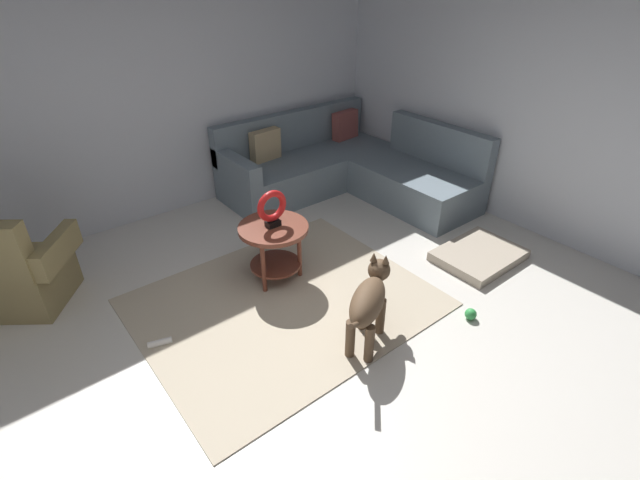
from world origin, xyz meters
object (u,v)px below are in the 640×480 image
object	(u,v)px
armchair	(17,273)
dog	(369,301)
dog_toy_rope	(160,343)
torus_sculpture	(272,208)
dog_bed_mat	(479,255)
side_table	(274,238)
dog_toy_ball	(471,314)
sectional_couch	(346,170)

from	to	relation	value
armchair	dog	world-z (taller)	armchair
armchair	dog_toy_rope	xyz separation A→B (m)	(0.66, -1.14, -0.30)
armchair	torus_sculpture	distance (m)	2.09
armchair	dog_bed_mat	world-z (taller)	armchair
armchair	torus_sculpture	size ratio (longest dim) A/B	3.07
dog	dog_bed_mat	bearing A→B (deg)	64.04
dog_bed_mat	side_table	bearing A→B (deg)	150.40
dog_bed_mat	dog_toy_rope	world-z (taller)	dog_bed_mat
torus_sculpture	dog_toy_ball	distance (m)	1.82
armchair	dog	distance (m)	2.80
side_table	dog_toy_ball	bearing A→B (deg)	-57.70
armchair	dog_toy_ball	xyz separation A→B (m)	(2.72, -2.40, -0.28)
armchair	side_table	size ratio (longest dim) A/B	1.67
torus_sculpture	dog_toy_rope	bearing A→B (deg)	-171.68
sectional_couch	side_table	bearing A→B (deg)	-149.84
sectional_couch	dog_bed_mat	size ratio (longest dim) A/B	2.81
torus_sculpture	dog_bed_mat	world-z (taller)	torus_sculpture
dog	dog_toy_ball	size ratio (longest dim) A/B	8.09
dog_toy_ball	armchair	bearing A→B (deg)	138.63
sectional_couch	dog_toy_ball	size ratio (longest dim) A/B	24.08
dog_toy_ball	dog_toy_rope	xyz separation A→B (m)	(-2.06, 1.26, -0.02)
armchair	sectional_couch	bearing A→B (deg)	37.50
sectional_couch	dog	bearing A→B (deg)	-127.77
dog_bed_mat	dog_toy_ball	world-z (taller)	dog_toy_ball
torus_sculpture	dog_bed_mat	bearing A→B (deg)	-29.60
sectional_couch	dog_toy_rope	xyz separation A→B (m)	(-2.85, -1.15, -0.26)
torus_sculpture	dog	xyz separation A→B (m)	(0.09, -1.09, -0.33)
sectional_couch	dog_toy_ball	xyz separation A→B (m)	(-0.79, -2.41, -0.24)
dog_bed_mat	torus_sculpture	bearing A→B (deg)	150.40
sectional_couch	dog_toy_ball	distance (m)	2.55
side_table	dog_toy_ball	xyz separation A→B (m)	(0.90, -1.43, -0.37)
dog_bed_mat	dog_toy_rope	xyz separation A→B (m)	(-2.84, 0.79, -0.02)
side_table	dog_toy_ball	world-z (taller)	side_table
side_table	dog_bed_mat	bearing A→B (deg)	-29.60
side_table	dog_toy_rope	distance (m)	1.23
dog_bed_mat	dog_toy_rope	bearing A→B (deg)	164.47
side_table	torus_sculpture	world-z (taller)	torus_sculpture
torus_sculpture	armchair	bearing A→B (deg)	151.99
dog	side_table	bearing A→B (deg)	154.12
sectional_couch	dog	world-z (taller)	sectional_couch
dog_toy_rope	armchair	bearing A→B (deg)	120.31
dog_bed_mat	armchair	bearing A→B (deg)	151.22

